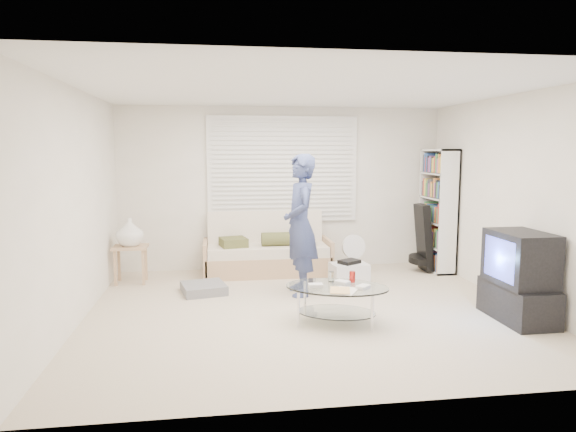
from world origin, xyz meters
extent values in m
plane|color=#BBAD91|center=(0.00, 0.00, 0.00)|extent=(5.00, 5.00, 0.00)
cube|color=silver|center=(0.00, 2.25, 1.25)|extent=(5.00, 0.02, 2.50)
cube|color=silver|center=(0.00, -2.25, 1.25)|extent=(5.00, 0.02, 2.50)
cube|color=silver|center=(-2.50, 0.00, 1.25)|extent=(0.02, 4.50, 2.50)
cube|color=silver|center=(2.50, 0.00, 1.25)|extent=(0.02, 4.50, 2.50)
cube|color=white|center=(0.00, 0.00, 2.50)|extent=(5.00, 4.50, 0.02)
cube|color=white|center=(0.00, 2.22, 1.55)|extent=(2.32, 0.06, 1.62)
cube|color=black|center=(0.00, 2.21, 1.55)|extent=(2.20, 0.01, 1.50)
cube|color=silver|center=(0.00, 2.18, 1.55)|extent=(2.16, 0.04, 1.50)
cube|color=silver|center=(0.00, 2.20, 1.55)|extent=(2.32, 0.08, 1.62)
cube|color=tan|center=(-0.29, 1.83, 0.15)|extent=(1.83, 0.73, 0.29)
cube|color=#F1E2CA|center=(-0.29, 1.81, 0.37)|extent=(1.76, 0.68, 0.15)
cube|color=#F1E2CA|center=(-0.29, 2.12, 0.64)|extent=(1.76, 0.20, 0.56)
cube|color=tan|center=(-1.20, 1.83, 0.26)|extent=(0.05, 0.73, 0.51)
cube|color=tan|center=(0.63, 1.83, 0.26)|extent=(0.05, 0.73, 0.51)
cube|color=brown|center=(-0.79, 1.78, 0.50)|extent=(0.43, 0.43, 0.13)
cylinder|color=brown|center=(-0.15, 1.75, 0.54)|extent=(0.46, 0.20, 0.20)
cube|color=#4D3726|center=(0.26, 1.81, 0.49)|extent=(0.38, 0.38, 0.11)
cube|color=slate|center=(-1.21, 0.92, 0.06)|extent=(0.64, 0.64, 0.12)
cube|color=tan|center=(-2.22, 1.56, 0.51)|extent=(0.46, 0.37, 0.04)
cube|color=tan|center=(-2.41, 1.43, 0.25)|extent=(0.04, 0.04, 0.50)
cube|color=tan|center=(-2.03, 1.43, 0.25)|extent=(0.04, 0.04, 0.50)
cube|color=tan|center=(-2.41, 1.70, 0.25)|extent=(0.04, 0.04, 0.50)
cube|color=tan|center=(-2.03, 1.70, 0.25)|extent=(0.04, 0.04, 0.50)
imported|color=white|center=(-2.22, 1.56, 0.72)|extent=(0.37, 0.37, 0.39)
cube|color=white|center=(2.33, 1.73, 0.93)|extent=(0.29, 0.78, 1.86)
cube|color=black|center=(2.08, 1.65, 0.53)|extent=(0.22, 0.36, 1.01)
cylinder|color=black|center=(2.04, 1.65, 0.19)|extent=(0.36, 0.37, 0.13)
cylinder|color=white|center=(0.98, 1.64, 0.01)|extent=(0.24, 0.24, 0.03)
cylinder|color=white|center=(0.98, 1.64, 0.17)|extent=(0.03, 0.03, 0.31)
cylinder|color=white|center=(0.98, 1.64, 0.42)|extent=(0.37, 0.16, 0.36)
cylinder|color=white|center=(0.98, 1.64, 0.42)|extent=(0.10, 0.07, 0.09)
cube|color=white|center=(0.77, 1.06, 0.15)|extent=(0.53, 0.40, 0.30)
cube|color=black|center=(0.77, 1.06, 0.32)|extent=(0.34, 0.31, 0.05)
cube|color=black|center=(2.20, -0.65, 0.20)|extent=(0.48, 0.90, 0.40)
cube|color=black|center=(2.20, -0.65, 0.68)|extent=(0.50, 0.75, 0.58)
cube|color=#5861E0|center=(1.96, -0.65, 0.68)|extent=(0.02, 0.57, 0.44)
ellipsoid|color=silver|center=(0.22, -0.48, 0.40)|extent=(1.26, 1.01, 0.02)
ellipsoid|color=silver|center=(0.22, -0.48, 0.12)|extent=(0.96, 0.77, 0.01)
cylinder|color=silver|center=(-0.21, -0.57, 0.19)|extent=(0.03, 0.03, 0.38)
cylinder|color=silver|center=(0.51, -0.81, 0.19)|extent=(0.03, 0.03, 0.38)
cylinder|color=silver|center=(-0.07, -0.15, 0.19)|extent=(0.03, 0.03, 0.38)
cylinder|color=silver|center=(0.65, -0.39, 0.19)|extent=(0.03, 0.03, 0.38)
cube|color=white|center=(-0.01, -0.49, 0.42)|extent=(0.16, 0.11, 0.04)
cube|color=white|center=(0.30, -0.40, 0.42)|extent=(0.17, 0.18, 0.04)
cube|color=white|center=(0.47, -0.62, 0.42)|extent=(0.18, 0.17, 0.04)
cylinder|color=silver|center=(0.20, -0.29, 0.46)|extent=(0.06, 0.06, 0.11)
cylinder|color=red|center=(0.43, -0.34, 0.47)|extent=(0.07, 0.07, 0.12)
cube|color=black|center=(-0.02, -0.27, 0.42)|extent=(0.08, 0.18, 0.02)
cube|color=white|center=(0.26, -0.68, 0.41)|extent=(0.34, 0.37, 0.01)
cube|color=#E0B26B|center=(0.20, -0.68, 0.42)|extent=(0.26, 0.31, 0.01)
imported|color=navy|center=(0.02, 0.69, 0.90)|extent=(0.45, 0.67, 1.80)
camera|label=1|loc=(-1.04, -5.66, 1.84)|focal=32.00mm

